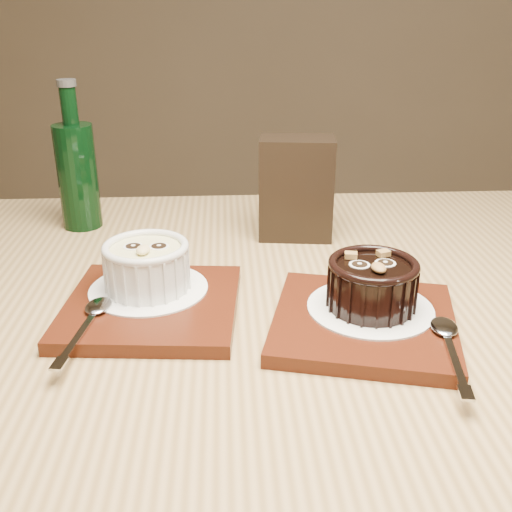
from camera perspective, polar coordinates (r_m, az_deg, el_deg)
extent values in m
cube|color=olive|center=(0.67, 0.88, -6.31)|extent=(1.28, 0.92, 0.04)
cube|color=#491A0C|center=(0.65, -9.88, -4.73)|extent=(0.18, 0.18, 0.01)
cylinder|color=white|center=(0.67, -10.18, -3.07)|extent=(0.13, 0.13, 0.00)
cylinder|color=silver|center=(0.66, -10.33, -1.20)|extent=(0.09, 0.09, 0.05)
cylinder|color=#D6D083|center=(0.65, -10.47, 0.57)|extent=(0.08, 0.08, 0.00)
torus|color=silver|center=(0.65, -10.49, 0.86)|extent=(0.09, 0.09, 0.01)
cylinder|color=black|center=(0.66, -11.62, 0.95)|extent=(0.02, 0.02, 0.00)
cylinder|color=black|center=(0.65, -9.24, 0.97)|extent=(0.02, 0.02, 0.00)
ellipsoid|color=#DBC280|center=(0.64, -10.71, 0.59)|extent=(0.02, 0.02, 0.01)
cube|color=#491A0C|center=(0.62, 10.21, -6.26)|extent=(0.20, 0.20, 0.01)
cylinder|color=white|center=(0.63, 10.82, -4.85)|extent=(0.13, 0.13, 0.00)
cylinder|color=black|center=(0.62, 10.98, -2.92)|extent=(0.09, 0.09, 0.05)
cylinder|color=black|center=(0.61, 11.14, -1.09)|extent=(0.07, 0.07, 0.00)
torus|color=black|center=(0.61, 11.16, -0.79)|extent=(0.09, 0.09, 0.01)
cylinder|color=black|center=(0.61, 9.84, -0.76)|extent=(0.02, 0.02, 0.00)
cylinder|color=black|center=(0.62, 12.23, -0.60)|extent=(0.02, 0.02, 0.00)
ellipsoid|color=olive|center=(0.60, 11.60, -1.10)|extent=(0.02, 0.02, 0.01)
cube|color=brown|center=(0.62, 9.03, 0.07)|extent=(0.01, 0.01, 0.01)
cube|color=brown|center=(0.63, 12.04, 0.26)|extent=(0.02, 0.01, 0.01)
cube|color=black|center=(0.83, 3.86, 6.44)|extent=(0.10, 0.06, 0.14)
cylinder|color=black|center=(0.90, -16.62, 7.22)|extent=(0.06, 0.06, 0.15)
cylinder|color=black|center=(0.88, -17.38, 13.50)|extent=(0.02, 0.02, 0.05)
cylinder|color=#333333|center=(0.87, -17.63, 15.44)|extent=(0.03, 0.03, 0.01)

